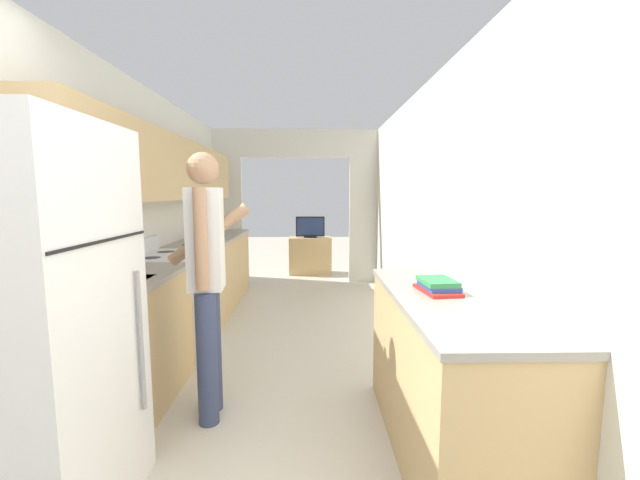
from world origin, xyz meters
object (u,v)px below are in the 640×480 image
object	(u,v)px
refrigerator	(25,331)
person	(207,278)
range_oven	(174,303)
television	(310,227)
book_stack	(438,286)
tv_cabinet	(310,255)
knife	(186,245)

from	to	relation	value
refrigerator	person	world-z (taller)	refrigerator
range_oven	television	bearing A→B (deg)	70.36
refrigerator	person	xyz separation A→B (m)	(0.55, 0.84, 0.05)
television	book_stack	bearing A→B (deg)	-81.26
range_oven	television	size ratio (longest dim) A/B	2.03
refrigerator	tv_cabinet	world-z (taller)	refrigerator
book_stack	person	bearing A→B (deg)	167.94
tv_cabinet	knife	xyz separation A→B (m)	(-1.32, -2.94, 0.59)
person	tv_cabinet	world-z (taller)	person
book_stack	refrigerator	bearing A→B (deg)	-164.64
tv_cabinet	person	bearing A→B (deg)	-97.88
book_stack	knife	distance (m)	2.89
tv_cabinet	knife	bearing A→B (deg)	-114.26
knife	range_oven	bearing A→B (deg)	-91.28
book_stack	television	size ratio (longest dim) A/B	0.60
range_oven	person	distance (m)	1.34
tv_cabinet	knife	distance (m)	3.28
refrigerator	television	world-z (taller)	refrigerator
tv_cabinet	television	bearing A→B (deg)	-90.00
person	book_stack	world-z (taller)	person
book_stack	knife	xyz separation A→B (m)	(-2.08, 2.01, -0.03)
refrigerator	knife	xyz separation A→B (m)	(-0.13, 2.55, 0.03)
refrigerator	television	xyz separation A→B (m)	(1.20, 5.45, -0.03)
refrigerator	person	distance (m)	1.00
range_oven	tv_cabinet	distance (m)	3.77
person	television	size ratio (longest dim) A/B	3.33
refrigerator	range_oven	bearing A→B (deg)	91.59
tv_cabinet	book_stack	bearing A→B (deg)	-81.34
knife	refrigerator	bearing A→B (deg)	-95.07
person	tv_cabinet	bearing A→B (deg)	-12.89
range_oven	television	distance (m)	3.75
range_oven	television	xyz separation A→B (m)	(1.25, 3.51, 0.40)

